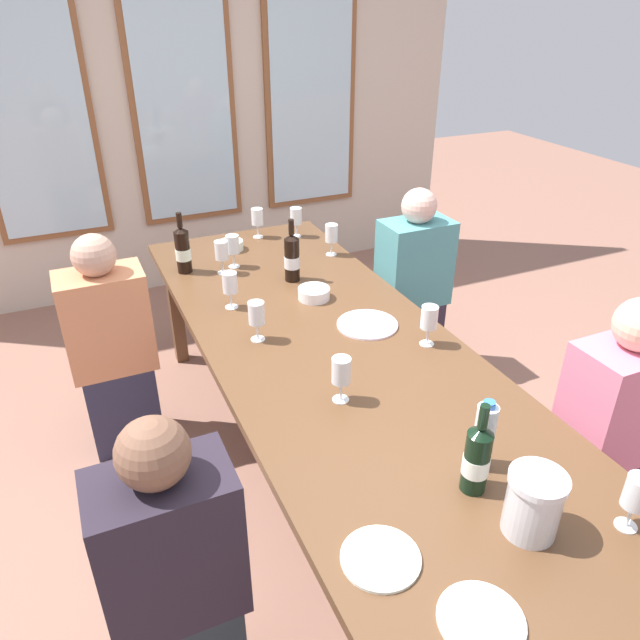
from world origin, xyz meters
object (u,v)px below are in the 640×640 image
Objects in this scene: wine_glass_9 at (233,246)px; seated_person_3 at (412,289)px; metal_pitcher at (533,503)px; wine_bottle_2 at (292,257)px; tasting_bowl_0 at (231,245)px; water_bottle at (484,436)px; wine_glass_5 at (429,318)px; seated_person_1 at (608,437)px; wine_glass_2 at (296,217)px; wine_glass_7 at (230,284)px; wine_bottle_0 at (477,459)px; wine_glass_3 at (331,234)px; wine_glass_1 at (257,218)px; wine_glass_4 at (257,315)px; white_plate_0 at (381,558)px; wine_glass_8 at (637,495)px; wine_bottle_1 at (183,250)px; seated_person_0 at (176,584)px; tasting_bowl_1 at (314,293)px; wine_glass_0 at (341,371)px; white_plate_2 at (367,324)px; white_plate_1 at (481,620)px; dining_table at (334,358)px; seated_person_2 at (113,352)px; wine_glass_6 at (221,251)px.

wine_glass_9 is 0.16× the size of seated_person_3.
metal_pitcher is 1.09× the size of wine_glass_9.
tasting_bowl_0 is (-0.16, 0.51, -0.09)m from wine_bottle_2.
water_bottle is at bearing -115.42° from seated_person_3.
wine_glass_9 is (-0.49, 1.08, -0.00)m from wine_glass_5.
wine_glass_5 is 0.16× the size of seated_person_1.
wine_glass_7 is (-0.61, -0.71, -0.00)m from wine_glass_2.
seated_person_3 is (0.79, 1.57, -0.33)m from wine_bottle_0.
wine_bottle_0 is 1.72× the size of wine_glass_3.
wine_glass_1 is 1.00× the size of wine_glass_4.
wine_bottle_0 reaches higher than wine_glass_7.
wine_glass_9 is 1.93m from seated_person_1.
white_plate_0 is 0.40m from wine_bottle_0.
wine_bottle_2 is at bearing 23.81° from wine_glass_7.
water_bottle is 1.38× the size of wine_glass_3.
tasting_bowl_0 is 0.76× the size of wine_glass_8.
wine_bottle_1 reaches higher than wine_glass_8.
seated_person_0 is (-0.94, -1.97, -0.33)m from wine_glass_1.
wine_bottle_2 is 0.81m from seated_person_3.
wine_glass_1 is (0.02, 0.86, 0.09)m from tasting_bowl_1.
white_plate_0 is at bearing -101.31° from wine_glass_1.
water_bottle reaches higher than tasting_bowl_0.
white_plate_2 is at bearing 51.99° from wine_glass_0.
wine_glass_3 is (0.61, 2.11, 0.12)m from white_plate_1.
dining_table is 16.38× the size of wine_glass_2.
white_plate_2 is 0.30m from wine_glass_5.
wine_glass_1 is at bearing 81.18° from wine_glass_0.
wine_glass_4 is (-0.06, 1.41, 0.11)m from white_plate_1.
wine_glass_3 is (0.33, 1.94, 0.03)m from metal_pitcher.
water_bottle is at bearing -8.21° from seated_person_0.
wine_glass_5 is at bearing -56.59° from wine_bottle_1.
seated_person_2 is (-0.55, 0.52, -0.33)m from wine_glass_4.
tasting_bowl_1 is 0.86× the size of wine_glass_6.
wine_glass_2 is 1.00× the size of wine_glass_6.
wine_glass_5 is at bearing -61.04° from wine_glass_6.
white_plate_1 is at bearing -107.37° from white_plate_2.
wine_glass_3 is 2.05m from wine_glass_8.
white_plate_2 is 0.81m from wine_glass_3.
wine_glass_2 is (0.54, 2.45, 0.12)m from white_plate_1.
white_plate_1 is at bearing -94.87° from wine_glass_0.
wine_glass_5 is at bearing -22.54° from dining_table.
metal_pitcher reaches higher than white_plate_0.
wine_glass_4 is at bearing -81.58° from wine_bottle_1.
wine_bottle_2 is at bearing -36.93° from wine_glass_6.
seated_person_1 is (1.64, -0.03, 0.00)m from seated_person_0.
wine_glass_4 is (-0.13, 0.52, -0.00)m from wine_glass_0.
wine_glass_8 is at bearing -75.39° from wine_glass_6.
white_plate_2 is 1.52× the size of wine_glass_6.
wine_glass_5 is at bearing -57.90° from white_plate_2.
wine_glass_6 is (-0.29, 0.22, -0.00)m from wine_bottle_2.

